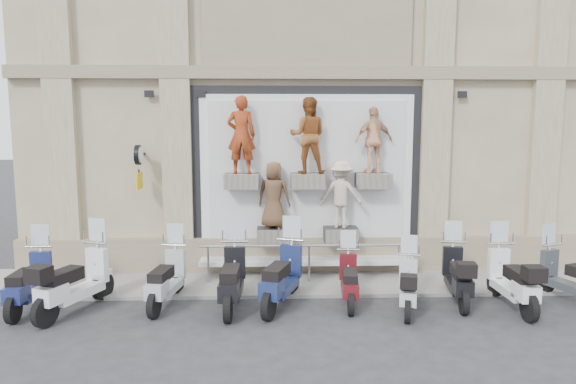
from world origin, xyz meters
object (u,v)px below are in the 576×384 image
at_px(scooter_a, 28,270).
at_px(clock_sign_bracket, 139,161).
at_px(scooter_e, 282,265).
at_px(scooter_h, 458,265).
at_px(guard_rail, 309,264).
at_px(scooter_f, 349,270).
at_px(scooter_i, 512,268).
at_px(scooter_j, 573,267).
at_px(scooter_d, 232,267).
at_px(scooter_g, 408,276).
at_px(scooter_c, 166,268).
at_px(scooter_b, 74,269).

bearing_deg(scooter_a, clock_sign_bracket, 46.37).
relative_size(clock_sign_bracket, scooter_e, 0.48).
xyz_separation_m(clock_sign_bracket, scooter_h, (6.86, -1.78, -2.01)).
distance_m(guard_rail, scooter_f, 1.55).
height_order(scooter_i, scooter_j, scooter_i).
bearing_deg(scooter_d, scooter_h, 3.95).
distance_m(guard_rail, clock_sign_bracket, 4.57).
height_order(scooter_g, scooter_h, scooter_h).
relative_size(scooter_c, scooter_j, 1.02).
xyz_separation_m(scooter_b, scooter_f, (5.39, 0.29, -0.16)).
height_order(scooter_g, scooter_j, scooter_j).
bearing_deg(scooter_g, scooter_j, 20.10).
distance_m(scooter_a, scooter_i, 9.55).
relative_size(guard_rail, scooter_e, 2.38).
bearing_deg(scooter_g, scooter_d, -169.76).
bearing_deg(scooter_j, scooter_d, 159.88).
height_order(scooter_g, scooter_i, scooter_i).
xyz_separation_m(scooter_a, scooter_d, (3.99, -0.04, 0.05)).
height_order(guard_rail, scooter_c, scooter_c).
bearing_deg(scooter_b, guard_rail, 40.19).
distance_m(scooter_c, scooter_i, 6.90).
bearing_deg(scooter_a, scooter_f, -0.51).
distance_m(scooter_f, scooter_j, 4.56).
relative_size(scooter_b, scooter_h, 1.10).
bearing_deg(clock_sign_bracket, guard_rail, -6.84).
bearing_deg(scooter_g, scooter_a, -167.59).
height_order(clock_sign_bracket, scooter_c, clock_sign_bracket).
bearing_deg(scooter_h, scooter_a, -169.73).
height_order(scooter_c, scooter_g, scooter_c).
distance_m(scooter_c, scooter_j, 8.26).
bearing_deg(scooter_j, scooter_i, 168.57).
distance_m(scooter_b, scooter_e, 4.02).
xyz_separation_m(scooter_b, scooter_h, (7.63, 0.33, -0.08)).
xyz_separation_m(scooter_b, scooter_c, (1.69, 0.33, -0.09)).
xyz_separation_m(scooter_c, scooter_j, (8.25, -0.15, -0.01)).
distance_m(scooter_d, scooter_i, 5.56).
xyz_separation_m(scooter_a, scooter_e, (4.98, 0.01, 0.07)).
bearing_deg(scooter_g, guard_rail, 150.37).
relative_size(clock_sign_bracket, scooter_a, 0.52).
bearing_deg(scooter_c, scooter_b, -160.94).
bearing_deg(scooter_d, scooter_g, -3.09).
xyz_separation_m(guard_rail, scooter_b, (-4.67, -1.64, 0.41)).
xyz_separation_m(scooter_b, scooter_d, (3.02, 0.14, -0.02)).
distance_m(guard_rail, scooter_b, 4.97).
relative_size(scooter_d, scooter_f, 1.20).
distance_m(clock_sign_bracket, scooter_g, 6.48).
distance_m(clock_sign_bracket, scooter_a, 3.28).
bearing_deg(scooter_h, scooter_e, -168.55).
bearing_deg(scooter_i, clock_sign_bracket, 164.46).
relative_size(scooter_c, scooter_g, 1.11).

